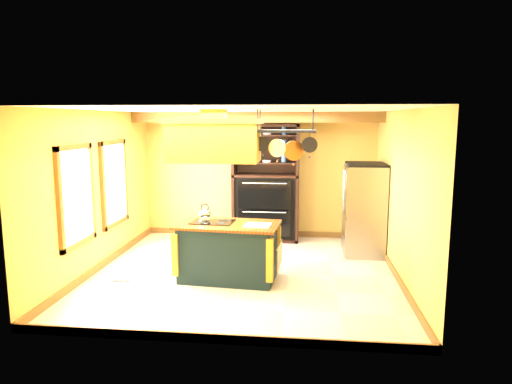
% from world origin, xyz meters
% --- Properties ---
extents(floor, '(5.00, 5.00, 0.00)m').
position_xyz_m(floor, '(0.00, 0.00, 0.00)').
color(floor, beige).
rests_on(floor, ground).
extents(ceiling, '(5.00, 5.00, 0.00)m').
position_xyz_m(ceiling, '(0.00, 0.00, 2.70)').
color(ceiling, white).
rests_on(ceiling, wall_back).
extents(wall_back, '(5.00, 0.02, 2.70)m').
position_xyz_m(wall_back, '(0.00, 2.50, 1.35)').
color(wall_back, gold).
rests_on(wall_back, floor).
extents(wall_front, '(5.00, 0.02, 2.70)m').
position_xyz_m(wall_front, '(0.00, -2.50, 1.35)').
color(wall_front, gold).
rests_on(wall_front, floor).
extents(wall_left, '(0.02, 5.00, 2.70)m').
position_xyz_m(wall_left, '(-2.50, 0.00, 1.35)').
color(wall_left, gold).
rests_on(wall_left, floor).
extents(wall_right, '(0.02, 5.00, 2.70)m').
position_xyz_m(wall_right, '(2.50, 0.00, 1.35)').
color(wall_right, gold).
rests_on(wall_right, floor).
extents(ceiling_beam, '(5.00, 0.15, 0.20)m').
position_xyz_m(ceiling_beam, '(0.00, 1.70, 2.59)').
color(ceiling_beam, brown).
rests_on(ceiling_beam, ceiling).
extents(window_near, '(0.06, 1.06, 1.56)m').
position_xyz_m(window_near, '(-2.47, -0.80, 1.40)').
color(window_near, brown).
rests_on(window_near, wall_left).
extents(window_far, '(0.06, 1.06, 1.56)m').
position_xyz_m(window_far, '(-2.47, 0.60, 1.40)').
color(window_far, brown).
rests_on(window_far, wall_left).
extents(kitchen_island, '(1.68, 1.02, 1.11)m').
position_xyz_m(kitchen_island, '(-0.22, -0.35, 0.47)').
color(kitchen_island, black).
rests_on(kitchen_island, floor).
extents(range_hood, '(1.46, 0.83, 0.80)m').
position_xyz_m(range_hood, '(-0.41, -0.35, 2.25)').
color(range_hood, gold).
rests_on(range_hood, ceiling).
extents(pot_rack, '(0.96, 0.45, 0.78)m').
position_xyz_m(pot_rack, '(0.69, -0.35, 2.28)').
color(pot_rack, black).
rests_on(pot_rack, ceiling).
extents(refrigerator, '(0.74, 0.87, 1.70)m').
position_xyz_m(refrigerator, '(2.11, 1.34, 0.83)').
color(refrigerator, gray).
rests_on(refrigerator, floor).
extents(hutch, '(1.39, 0.63, 2.46)m').
position_xyz_m(hutch, '(0.17, 2.23, 0.94)').
color(hutch, black).
rests_on(hutch, floor).
extents(floor_register, '(0.29, 0.15, 0.01)m').
position_xyz_m(floor_register, '(-1.90, -0.61, 0.01)').
color(floor_register, black).
rests_on(floor_register, floor).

